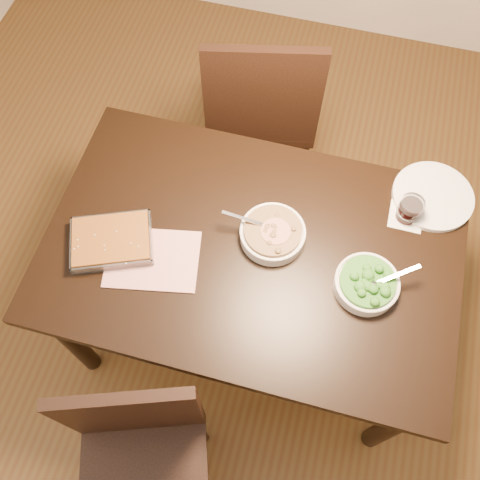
# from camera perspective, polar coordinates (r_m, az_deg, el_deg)

# --- Properties ---
(ground) EXTENTS (4.00, 4.00, 0.00)m
(ground) POSITION_cam_1_polar(r_m,az_deg,el_deg) (2.50, 0.92, -8.49)
(ground) COLOR #4D3016
(ground) RESTS_ON ground
(room) EXTENTS (4.04, 4.04, 2.72)m
(room) POSITION_cam_1_polar(r_m,az_deg,el_deg) (1.03, 2.41, 23.47)
(room) COLOR beige
(room) RESTS_ON ground
(table) EXTENTS (1.40, 0.90, 0.75)m
(table) POSITION_cam_1_polar(r_m,az_deg,el_deg) (1.89, 1.20, -2.18)
(table) COLOR black
(table) RESTS_ON ground
(magazine_a) EXTENTS (0.34, 0.28, 0.01)m
(magazine_a) POSITION_cam_1_polar(r_m,az_deg,el_deg) (1.80, -9.30, -2.02)
(magazine_a) COLOR #B0323B
(magazine_a) RESTS_ON table
(coaster) EXTENTS (0.11, 0.11, 0.00)m
(coaster) POSITION_cam_1_polar(r_m,az_deg,el_deg) (1.94, 17.26, 2.42)
(coaster) COLOR white
(coaster) RESTS_ON table
(stew_bowl) EXTENTS (0.25, 0.22, 0.09)m
(stew_bowl) POSITION_cam_1_polar(r_m,az_deg,el_deg) (1.80, 3.49, 0.72)
(stew_bowl) COLOR white
(stew_bowl) RESTS_ON table
(broccoli_bowl) EXTENTS (0.22, 0.21, 0.08)m
(broccoli_bowl) POSITION_cam_1_polar(r_m,az_deg,el_deg) (1.76, 13.36, -4.54)
(broccoli_bowl) COLOR white
(broccoli_bowl) RESTS_ON table
(baking_dish) EXTENTS (0.32, 0.28, 0.05)m
(baking_dish) POSITION_cam_1_polar(r_m,az_deg,el_deg) (1.84, -13.51, -0.13)
(baking_dish) COLOR silver
(baking_dish) RESTS_ON table
(wine_tumbler) EXTENTS (0.08, 0.08, 0.09)m
(wine_tumbler) POSITION_cam_1_polar(r_m,az_deg,el_deg) (1.90, 17.65, 3.15)
(wine_tumbler) COLOR black
(wine_tumbler) RESTS_ON coaster
(dinner_plate) EXTENTS (0.28, 0.28, 0.02)m
(dinner_plate) POSITION_cam_1_polar(r_m,az_deg,el_deg) (2.01, 19.87, 4.43)
(dinner_plate) COLOR white
(dinner_plate) RESTS_ON table
(chair_near) EXTENTS (0.54, 0.54, 0.90)m
(chair_near) POSITION_cam_1_polar(r_m,az_deg,el_deg) (1.90, -10.51, -21.76)
(chair_near) COLOR black
(chair_near) RESTS_ON ground
(chair_far) EXTENTS (0.56, 0.56, 1.00)m
(chair_far) POSITION_cam_1_polar(r_m,az_deg,el_deg) (2.40, 2.30, 14.09)
(chair_far) COLOR black
(chair_far) RESTS_ON ground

